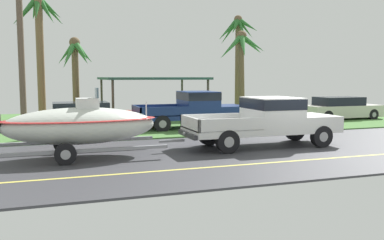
{
  "coord_description": "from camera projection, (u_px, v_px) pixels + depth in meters",
  "views": [
    {
      "loc": [
        -8.33,
        -12.83,
        2.59
      ],
      "look_at": [
        -3.36,
        1.64,
        1.01
      ],
      "focal_mm": 39.31,
      "sensor_mm": 36.0,
      "label": 1
    }
  ],
  "objects": [
    {
      "name": "parked_sedan_near",
      "position": [
        85.0,
        117.0,
        20.03
      ],
      "size": [
        4.53,
        1.87,
        1.38
      ],
      "color": "#B21E19",
      "rests_on": "ground"
    },
    {
      "name": "palm_tree_near_right",
      "position": [
        76.0,
        60.0,
        25.37
      ],
      "size": [
        2.27,
        3.22,
        4.96
      ],
      "color": "brown",
      "rests_on": "ground"
    },
    {
      "name": "parked_pickup_background",
      "position": [
        197.0,
        108.0,
        21.03
      ],
      "size": [
        5.78,
        2.12,
        1.86
      ],
      "color": "navy",
      "rests_on": "ground"
    },
    {
      "name": "carport_awning",
      "position": [
        152.0,
        79.0,
        26.37
      ],
      "size": [
        6.13,
        5.6,
        2.55
      ],
      "color": "#4C4238",
      "rests_on": "ground"
    },
    {
      "name": "pickup_truck_towing",
      "position": [
        271.0,
        119.0,
        15.67
      ],
      "size": [
        5.96,
        2.05,
        1.82
      ],
      "color": "silver",
      "rests_on": "ground"
    },
    {
      "name": "palm_tree_mid",
      "position": [
        241.0,
        53.0,
        26.94
      ],
      "size": [
        3.21,
        3.27,
        5.53
      ],
      "color": "brown",
      "rests_on": "ground"
    },
    {
      "name": "palm_tree_far_left",
      "position": [
        237.0,
        39.0,
        30.07
      ],
      "size": [
        2.81,
        3.24,
        6.95
      ],
      "color": "brown",
      "rests_on": "ground"
    },
    {
      "name": "boat_on_trailer",
      "position": [
        80.0,
        125.0,
        13.43
      ],
      "size": [
        6.2,
        2.38,
        2.24
      ],
      "color": "gray",
      "rests_on": "ground"
    },
    {
      "name": "palm_tree_near_left",
      "position": [
        39.0,
        27.0,
        21.62
      ],
      "size": [
        2.81,
        2.55,
        6.95
      ],
      "color": "brown",
      "rests_on": "ground"
    },
    {
      "name": "utility_pole",
      "position": [
        20.0,
        24.0,
        16.35
      ],
      "size": [
        0.24,
        1.8,
        8.92
      ],
      "color": "brown",
      "rests_on": "ground"
    },
    {
      "name": "parked_sedan_far",
      "position": [
        341.0,
        109.0,
        25.25
      ],
      "size": [
        4.74,
        1.86,
        1.38
      ],
      "color": "beige",
      "rests_on": "ground"
    },
    {
      "name": "ground",
      "position": [
        210.0,
        124.0,
        22.92
      ],
      "size": [
        36.0,
        22.0,
        0.11
      ],
      "color": "#38383D"
    }
  ]
}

